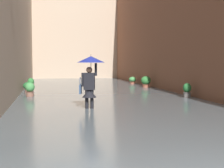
# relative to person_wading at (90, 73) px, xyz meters

# --- Properties ---
(ground_plane) EXTENTS (72.45, 72.45, 0.00)m
(ground_plane) POSITION_rel_person_wading_xyz_m (-1.16, -6.03, -1.40)
(ground_plane) COLOR gray
(flood_water) EXTENTS (8.75, 34.98, 0.14)m
(flood_water) POSITION_rel_person_wading_xyz_m (-1.16, -6.03, -1.32)
(flood_water) COLOR #515B60
(flood_water) RESTS_ON ground_plane
(building_facade_left) EXTENTS (2.04, 32.98, 9.36)m
(building_facade_left) POSITION_rel_person_wading_xyz_m (-6.04, -6.02, 3.28)
(building_facade_left) COLOR brown
(building_facade_left) RESTS_ON ground_plane
(building_facade_far) EXTENTS (11.55, 1.80, 8.34)m
(building_facade_far) POSITION_rel_person_wading_xyz_m (-1.16, -21.42, 2.77)
(building_facade_far) COLOR tan
(building_facade_far) RESTS_ON ground_plane
(person_wading) EXTENTS (0.97, 0.97, 2.04)m
(person_wading) POSITION_rel_person_wading_xyz_m (0.00, 0.00, 0.00)
(person_wading) COLOR #2D2319
(person_wading) RESTS_ON ground_plane
(potted_plant_far_left) EXTENTS (0.37, 0.37, 0.81)m
(potted_plant_far_left) POSITION_rel_person_wading_xyz_m (-4.74, -2.69, -0.97)
(potted_plant_far_left) COLOR #66605B
(potted_plant_far_left) RESTS_ON ground_plane
(potted_plant_near_right) EXTENTS (0.44, 0.44, 0.80)m
(potted_plant_near_right) POSITION_rel_person_wading_xyz_m (2.27, -4.54, -0.95)
(potted_plant_near_right) COLOR brown
(potted_plant_near_right) RESTS_ON ground_plane
(potted_plant_far_right) EXTENTS (0.54, 0.54, 0.70)m
(potted_plant_far_right) POSITION_rel_person_wading_xyz_m (2.46, -6.49, -0.98)
(potted_plant_far_right) COLOR brown
(potted_plant_far_right) RESTS_ON ground_plane
(potted_plant_mid_left) EXTENTS (0.62, 0.62, 0.84)m
(potted_plant_mid_left) POSITION_rel_person_wading_xyz_m (-4.60, -8.79, -0.91)
(potted_plant_mid_left) COLOR brown
(potted_plant_mid_left) RESTS_ON ground_plane
(potted_plant_mid_right) EXTENTS (0.39, 0.39, 0.81)m
(potted_plant_mid_right) POSITION_rel_person_wading_xyz_m (2.43, -8.65, -0.94)
(potted_plant_mid_right) COLOR brown
(potted_plant_mid_right) RESTS_ON ground_plane
(potted_plant_near_left) EXTENTS (0.52, 0.52, 0.65)m
(potted_plant_near_left) POSITION_rel_person_wading_xyz_m (-4.59, -12.21, -1.03)
(potted_plant_near_left) COLOR brown
(potted_plant_near_left) RESTS_ON ground_plane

